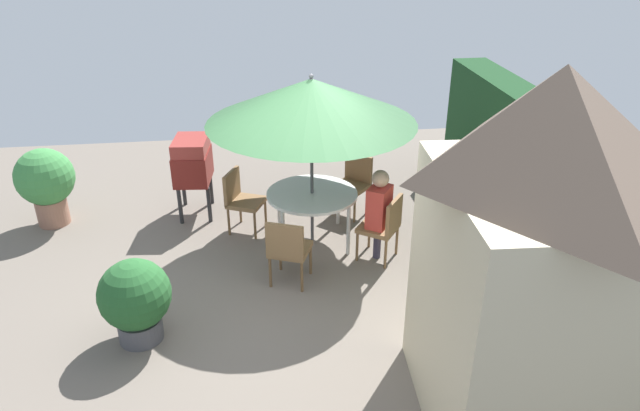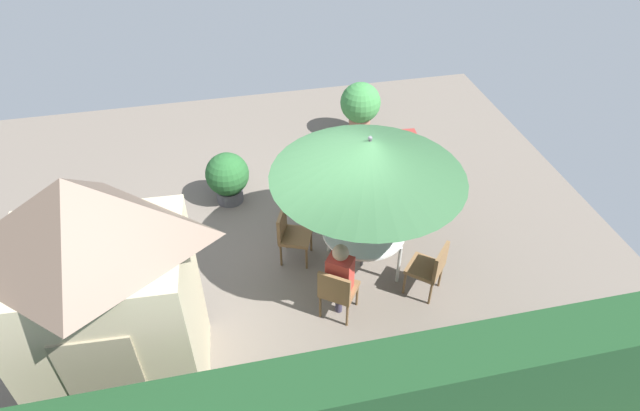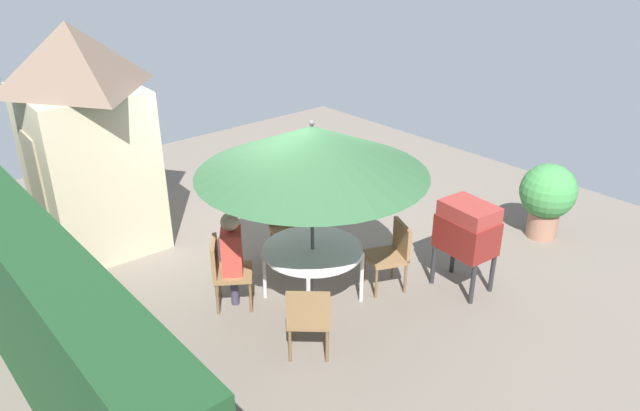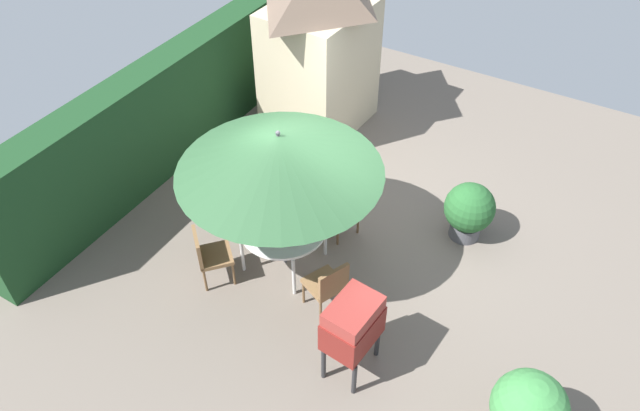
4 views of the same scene
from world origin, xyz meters
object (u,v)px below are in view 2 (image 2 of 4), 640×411
at_px(bbq_grill, 397,154).
at_px(potted_plant_by_shed, 228,176).
at_px(chair_far_side, 431,267).
at_px(person_in_red, 340,272).
at_px(garden_shed, 104,295).
at_px(potted_plant_by_grill, 360,106).
at_px(chair_toward_house, 290,233).
at_px(patio_table, 364,233).
at_px(chair_near_shed, 337,290).
at_px(patio_umbrella, 369,158).
at_px(chair_toward_hedge, 372,198).

relative_size(bbq_grill, potted_plant_by_shed, 1.26).
relative_size(chair_far_side, person_in_red, 0.71).
height_order(garden_shed, potted_plant_by_grill, garden_shed).
bearing_deg(person_in_red, bbq_grill, -123.45).
xyz_separation_m(chair_far_side, chair_toward_house, (1.83, -1.14, 0.00)).
bearing_deg(garden_shed, potted_plant_by_shed, -113.27).
distance_m(patio_table, bbq_grill, 1.97).
xyz_separation_m(chair_near_shed, potted_plant_by_shed, (1.24, -2.94, -0.00)).
relative_size(potted_plant_by_grill, person_in_red, 0.92).
distance_m(bbq_grill, person_in_red, 2.94).
xyz_separation_m(garden_shed, chair_near_shed, (-2.73, -0.50, -1.11)).
relative_size(patio_umbrella, chair_near_shed, 3.00).
bearing_deg(chair_far_side, chair_toward_hedge, -78.09).
bearing_deg(bbq_grill, garden_shed, 34.53).
bearing_deg(person_in_red, garden_shed, 11.64).
xyz_separation_m(chair_near_shed, potted_plant_by_grill, (-1.60, -4.61, 0.16)).
height_order(bbq_grill, chair_toward_hedge, bbq_grill).
xyz_separation_m(chair_far_side, potted_plant_by_shed, (2.65, -2.80, -0.00)).
height_order(patio_umbrella, chair_toward_house, patio_umbrella).
xyz_separation_m(patio_table, chair_toward_house, (1.04, -0.41, -0.16)).
xyz_separation_m(patio_table, person_in_red, (0.56, 0.80, 0.11)).
height_order(patio_table, potted_plant_by_grill, potted_plant_by_grill).
bearing_deg(garden_shed, chair_toward_house, -142.20).
bearing_deg(potted_plant_by_shed, patio_table, 131.83).
bearing_deg(patio_table, potted_plant_by_shed, -48.17).
relative_size(chair_near_shed, potted_plant_by_shed, 0.95).
bearing_deg(patio_table, chair_near_shed, 54.80).
relative_size(chair_far_side, chair_toward_hedge, 1.00).
height_order(bbq_grill, potted_plant_by_shed, bbq_grill).
distance_m(chair_far_side, potted_plant_by_shed, 3.86).
distance_m(chair_near_shed, chair_far_side, 1.41).
relative_size(patio_umbrella, potted_plant_by_grill, 2.33).
xyz_separation_m(chair_near_shed, person_in_red, (-0.05, -0.07, 0.26)).
distance_m(patio_table, chair_toward_house, 1.13).
relative_size(chair_toward_house, potted_plant_by_grill, 0.78).
distance_m(patio_umbrella, chair_near_shed, 1.83).
height_order(garden_shed, potted_plant_by_shed, garden_shed).
height_order(bbq_grill, person_in_red, person_in_red).
distance_m(chair_toward_hedge, potted_plant_by_shed, 2.54).
bearing_deg(chair_toward_hedge, patio_table, 65.82).
xyz_separation_m(garden_shed, person_in_red, (-2.77, -0.57, -0.85)).
bearing_deg(chair_far_side, bbq_grill, -96.30).
distance_m(bbq_grill, chair_near_shed, 3.04).
xyz_separation_m(patio_table, bbq_grill, (-1.06, -1.65, 0.17)).
bearing_deg(chair_near_shed, bbq_grill, -123.50).
height_order(bbq_grill, potted_plant_by_grill, bbq_grill).
bearing_deg(patio_umbrella, potted_plant_by_shed, -48.17).
xyz_separation_m(patio_umbrella, chair_toward_house, (1.04, -0.41, -1.49)).
distance_m(potted_plant_by_shed, person_in_red, 3.16).
distance_m(patio_table, chair_toward_hedge, 1.07).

